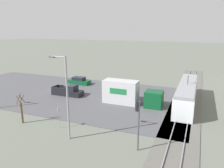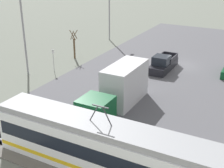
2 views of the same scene
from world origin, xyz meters
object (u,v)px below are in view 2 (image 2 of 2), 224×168
at_px(light_rail_tram, 101,147).
at_px(street_tree, 74,46).
at_px(pickup_truck, 163,64).
at_px(street_lamp_mid_block, 25,31).
at_px(street_lamp_near_crossing, 110,9).
at_px(no_parking_sign, 53,58).
at_px(box_truck, 119,90).

bearing_deg(light_rail_tram, street_tree, -51.43).
bearing_deg(pickup_truck, street_lamp_mid_block, 33.06).
bearing_deg(street_tree, light_rail_tram, 128.57).
height_order(light_rail_tram, pickup_truck, light_rail_tram).
xyz_separation_m(street_lamp_near_crossing, street_lamp_mid_block, (0.62, 18.07, 0.24)).
height_order(pickup_truck, street_lamp_near_crossing, street_lamp_near_crossing).
distance_m(pickup_truck, street_tree, 11.80).
bearing_deg(street_tree, pickup_truck, -174.77).
xyz_separation_m(light_rail_tram, no_parking_sign, (13.91, -13.10, -0.11)).
bearing_deg(street_lamp_mid_block, street_tree, -99.23).
xyz_separation_m(light_rail_tram, street_lamp_mid_block, (15.66, -10.81, 3.35)).
xyz_separation_m(light_rail_tram, box_truck, (2.98, -8.23, 0.04)).
distance_m(pickup_truck, no_parking_sign, 12.75).
xyz_separation_m(pickup_truck, street_lamp_mid_block, (12.90, 8.40, 4.24)).
bearing_deg(street_tree, street_lamp_near_crossing, -86.97).
height_order(street_tree, no_parking_sign, street_tree).
height_order(pickup_truck, no_parking_sign, no_parking_sign).
height_order(street_lamp_near_crossing, street_lamp_mid_block, street_lamp_mid_block).
bearing_deg(box_truck, pickup_truck, -91.18).
relative_size(street_tree, no_parking_sign, 1.46).
relative_size(light_rail_tram, box_truck, 1.61).
relative_size(street_lamp_mid_block, no_parking_sign, 3.39).
bearing_deg(no_parking_sign, light_rail_tram, 136.73).
distance_m(box_truck, no_parking_sign, 11.97).
xyz_separation_m(box_truck, pickup_truck, (-0.23, -10.98, -0.93)).
distance_m(box_truck, street_lamp_mid_block, 13.36).
xyz_separation_m(street_tree, street_lamp_mid_block, (1.19, 7.33, 3.30)).
distance_m(light_rail_tram, street_lamp_mid_block, 19.32).
distance_m(street_lamp_near_crossing, street_lamp_mid_block, 18.08).
relative_size(pickup_truck, street_lamp_near_crossing, 0.66).
distance_m(light_rail_tram, street_lamp_near_crossing, 32.71).
bearing_deg(street_tree, box_truck, 139.23).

